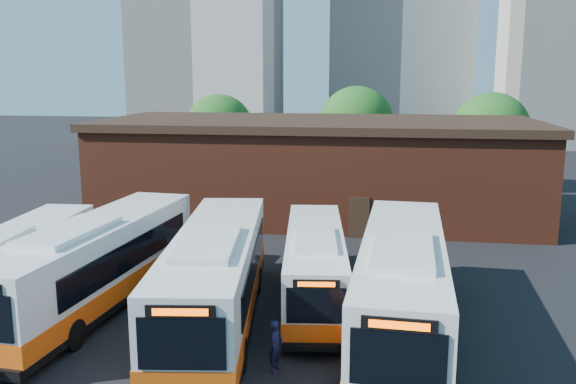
# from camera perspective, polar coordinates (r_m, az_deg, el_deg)

# --- Properties ---
(ground) EXTENTS (220.00, 220.00, 0.00)m
(ground) POSITION_cam_1_polar(r_m,az_deg,el_deg) (22.85, -2.47, -13.17)
(ground) COLOR black
(bus_farwest) EXTENTS (3.08, 11.79, 3.18)m
(bus_farwest) POSITION_cam_1_polar(r_m,az_deg,el_deg) (27.70, -24.37, -6.60)
(bus_farwest) COLOR silver
(bus_farwest) RESTS_ON ground
(bus_west) EXTENTS (3.92, 13.83, 3.72)m
(bus_west) POSITION_cam_1_polar(r_m,az_deg,el_deg) (25.86, -17.58, -6.77)
(bus_west) COLOR silver
(bus_west) RESTS_ON ground
(bus_midwest) EXTENTS (4.57, 14.01, 3.76)m
(bus_midwest) POSITION_cam_1_polar(r_m,az_deg,el_deg) (23.25, -6.79, -8.28)
(bus_midwest) COLOR silver
(bus_midwest) RESTS_ON ground
(bus_mideast) EXTENTS (3.57, 11.50, 3.09)m
(bus_mideast) POSITION_cam_1_polar(r_m,az_deg,el_deg) (25.64, 2.53, -7.08)
(bus_mideast) COLOR silver
(bus_mideast) RESTS_ON ground
(bus_east) EXTENTS (3.57, 14.13, 3.81)m
(bus_east) POSITION_cam_1_polar(r_m,az_deg,el_deg) (22.51, 10.59, -8.98)
(bus_east) COLOR silver
(bus_east) RESTS_ON ground
(transit_worker) EXTENTS (0.57, 0.71, 1.69)m
(transit_worker) POSITION_cam_1_polar(r_m,az_deg,el_deg) (19.99, -1.12, -14.18)
(transit_worker) COLOR #121435
(transit_worker) RESTS_ON ground
(depot_building) EXTENTS (28.60, 12.60, 6.40)m
(depot_building) POSITION_cam_1_polar(r_m,az_deg,el_deg) (41.11, 2.82, 2.44)
(depot_building) COLOR #612817
(depot_building) RESTS_ON ground
(tree_west) EXTENTS (6.00, 6.00, 7.65)m
(tree_west) POSITION_cam_1_polar(r_m,az_deg,el_deg) (54.51, -6.44, 5.94)
(tree_west) COLOR #382314
(tree_west) RESTS_ON ground
(tree_mid) EXTENTS (6.56, 6.56, 8.36)m
(tree_mid) POSITION_cam_1_polar(r_m,az_deg,el_deg) (54.66, 6.43, 6.41)
(tree_mid) COLOR #382314
(tree_mid) RESTS_ON ground
(tree_east) EXTENTS (6.24, 6.24, 7.96)m
(tree_east) POSITION_cam_1_polar(r_m,az_deg,el_deg) (52.42, 18.45, 5.46)
(tree_east) COLOR #382314
(tree_east) RESTS_ON ground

